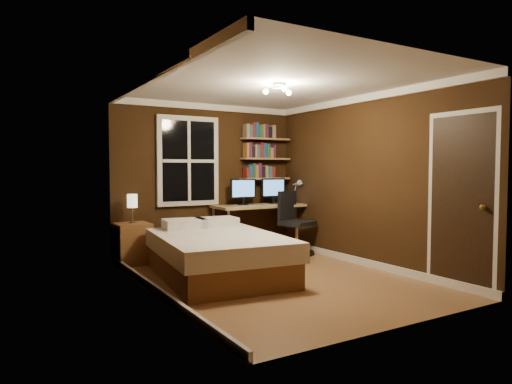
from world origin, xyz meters
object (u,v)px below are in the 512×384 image
nightstand (133,244)px  monitor_left (243,192)px  bed (218,255)px  bedside_lamp (132,209)px  office_chair (295,230)px  radiator (188,240)px  desk (262,208)px  monitor_right (273,191)px  desk_lamp (297,191)px

nightstand → monitor_left: size_ratio=1.29×
bed → monitor_left: (1.16, 1.41, 0.73)m
bedside_lamp → office_chair: 2.65m
bed → nightstand: bearing=123.5°
radiator → desk: size_ratio=0.32×
desk → monitor_left: (-0.33, 0.09, 0.28)m
radiator → office_chair: size_ratio=0.52×
bed → monitor_right: bearing=44.9°
bed → office_chair: office_chair is taller
monitor_right → office_chair: 0.85m
desk → desk_lamp: size_ratio=3.87×
radiator → desk: 1.37m
monitor_left → bed: bearing=-129.3°
desk → bedside_lamp: bearing=177.7°
monitor_left → desk_lamp: size_ratio=1.08×
desk_lamp → office_chair: (-0.33, -0.39, -0.62)m
bedside_lamp → radiator: (0.95, 0.15, -0.56)m
office_chair → monitor_right: bearing=77.9°
desk → monitor_left: 0.44m
office_chair → desk_lamp: bearing=32.3°
desk → monitor_right: size_ratio=3.60×
monitor_right → nightstand: bearing=179.9°
nightstand → radiator: size_ratio=1.13×
bed → radiator: bearing=88.3°
desk_lamp → nightstand: bearing=176.3°
nightstand → bedside_lamp: bedside_lamp is taller
monitor_right → bedside_lamp: bearing=179.9°
radiator → monitor_left: size_ratio=1.14×
bedside_lamp → desk_lamp: (2.88, -0.18, 0.20)m
radiator → office_chair: bearing=-24.3°
desk → monitor_right: monitor_right is taller
bedside_lamp → desk: bearing=-2.3°
nightstand → desk_lamp: bearing=-4.0°
monitor_left → office_chair: bearing=-40.8°
monitor_right → office_chair: size_ratio=0.45×
bed → office_chair: 2.01m
desk → office_chair: bearing=-55.2°
nightstand → radiator: bearing=8.5°
nightstand → office_chair: bearing=-13.1°
radiator → office_chair: office_chair is taller
bedside_lamp → radiator: size_ratio=0.80×
monitor_right → office_chair: (0.06, -0.57, -0.63)m
nightstand → monitor_right: monitor_right is taller
radiator → monitor_right: bearing=-5.6°
bed → office_chair: bearing=31.0°
desk → bed: bearing=-138.1°
bedside_lamp → monitor_right: monitor_right is taller
desk_lamp → office_chair: desk_lamp is taller
monitor_right → desk_lamp: (0.39, -0.18, -0.00)m
nightstand → monitor_left: (1.89, -0.00, 0.73)m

